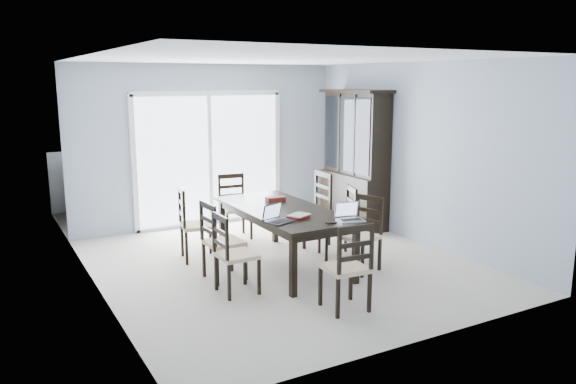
# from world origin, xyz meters

# --- Properties ---
(floor) EXTENTS (5.00, 5.00, 0.00)m
(floor) POSITION_xyz_m (0.00, 0.00, 0.00)
(floor) COLOR #BEB4A3
(floor) RESTS_ON ground
(ceiling) EXTENTS (5.00, 5.00, 0.00)m
(ceiling) POSITION_xyz_m (0.00, 0.00, 2.60)
(ceiling) COLOR white
(ceiling) RESTS_ON back_wall
(back_wall) EXTENTS (4.50, 0.02, 2.60)m
(back_wall) POSITION_xyz_m (0.00, 2.50, 1.30)
(back_wall) COLOR #99A7B7
(back_wall) RESTS_ON floor
(wall_left) EXTENTS (0.02, 5.00, 2.60)m
(wall_left) POSITION_xyz_m (-2.25, 0.00, 1.30)
(wall_left) COLOR #99A7B7
(wall_left) RESTS_ON floor
(wall_right) EXTENTS (0.02, 5.00, 2.60)m
(wall_right) POSITION_xyz_m (2.25, 0.00, 1.30)
(wall_right) COLOR #99A7B7
(wall_right) RESTS_ON floor
(balcony) EXTENTS (4.50, 2.00, 0.10)m
(balcony) POSITION_xyz_m (0.00, 3.50, -0.05)
(balcony) COLOR gray
(balcony) RESTS_ON ground
(railing) EXTENTS (4.50, 0.06, 1.10)m
(railing) POSITION_xyz_m (0.00, 4.50, 0.55)
(railing) COLOR #99999E
(railing) RESTS_ON balcony
(dining_table) EXTENTS (1.00, 2.20, 0.75)m
(dining_table) POSITION_xyz_m (0.00, 0.00, 0.67)
(dining_table) COLOR black
(dining_table) RESTS_ON floor
(china_hutch) EXTENTS (0.50, 1.38, 2.20)m
(china_hutch) POSITION_xyz_m (2.02, 1.25, 1.07)
(china_hutch) COLOR black
(china_hutch) RESTS_ON floor
(sliding_door) EXTENTS (2.52, 0.05, 2.18)m
(sliding_door) POSITION_xyz_m (0.00, 2.48, 1.09)
(sliding_door) COLOR silver
(sliding_door) RESTS_ON floor
(chair_left_near) EXTENTS (0.42, 0.40, 1.06)m
(chair_left_near) POSITION_xyz_m (-0.99, -0.58, 0.56)
(chair_left_near) COLOR black
(chair_left_near) RESTS_ON floor
(chair_left_mid) EXTENTS (0.45, 0.43, 1.10)m
(chair_left_mid) POSITION_xyz_m (-0.94, -0.09, 0.58)
(chair_left_mid) COLOR black
(chair_left_mid) RESTS_ON floor
(chair_left_far) EXTENTS (0.51, 0.50, 1.13)m
(chair_left_far) POSITION_xyz_m (-0.95, 0.79, 0.60)
(chair_left_far) COLOR black
(chair_left_far) RESTS_ON floor
(chair_right_near) EXTENTS (0.52, 0.51, 1.07)m
(chair_right_near) POSITION_xyz_m (0.82, -0.62, 0.57)
(chair_right_near) COLOR black
(chair_right_near) RESTS_ON floor
(chair_right_mid) EXTENTS (0.53, 0.53, 1.10)m
(chair_right_mid) POSITION_xyz_m (0.89, -0.07, 0.58)
(chair_right_mid) COLOR black
(chair_right_mid) RESTS_ON floor
(chair_right_far) EXTENTS (0.48, 0.47, 1.21)m
(chair_right_far) POSITION_xyz_m (0.92, 0.67, 0.64)
(chair_right_far) COLOR black
(chair_right_far) RESTS_ON floor
(chair_end_near) EXTENTS (0.44, 0.45, 1.09)m
(chair_end_near) POSITION_xyz_m (-0.13, -1.64, 0.58)
(chair_end_near) COLOR black
(chair_end_near) RESTS_ON floor
(chair_end_far) EXTENTS (0.45, 0.47, 1.10)m
(chair_end_far) POSITION_xyz_m (0.01, 1.58, 0.58)
(chair_end_far) COLOR black
(chair_end_far) RESTS_ON floor
(laptop_dark) EXTENTS (0.35, 0.30, 0.21)m
(laptop_dark) POSITION_xyz_m (-0.37, -0.61, 0.80)
(laptop_dark) COLOR black
(laptop_dark) RESTS_ON dining_table
(laptop_silver) EXTENTS (0.33, 0.26, 0.20)m
(laptop_silver) POSITION_xyz_m (0.38, -0.94, 0.80)
(laptop_silver) COLOR #B1B1B3
(laptop_silver) RESTS_ON dining_table
(book_stack) EXTENTS (0.31, 0.28, 0.04)m
(book_stack) POSITION_xyz_m (-0.08, -0.53, 0.77)
(book_stack) COLOR maroon
(book_stack) RESTS_ON dining_table
(cell_phone) EXTENTS (0.12, 0.06, 0.01)m
(cell_phone) POSITION_xyz_m (0.12, -0.93, 0.76)
(cell_phone) COLOR black
(cell_phone) RESTS_ON dining_table
(game_box) EXTENTS (0.26, 0.15, 0.06)m
(game_box) POSITION_xyz_m (0.12, 0.42, 0.78)
(game_box) COLOR #47120E
(game_box) RESTS_ON dining_table
(hot_tub) EXTENTS (2.13, 1.94, 1.03)m
(hot_tub) POSITION_xyz_m (-0.74, 3.67, 0.52)
(hot_tub) COLOR maroon
(hot_tub) RESTS_ON balcony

